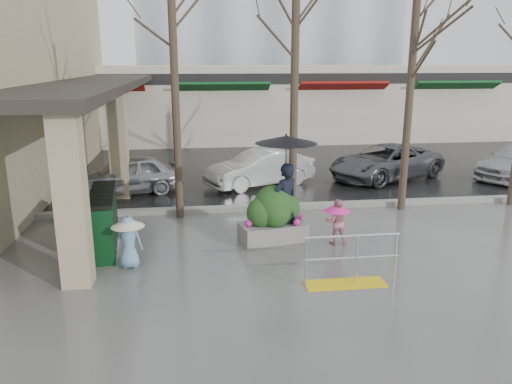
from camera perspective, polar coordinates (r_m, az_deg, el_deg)
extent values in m
plane|color=#51514F|center=(10.93, 1.66, -8.19)|extent=(120.00, 120.00, 0.00)
cube|color=black|center=(32.25, -4.51, 7.16)|extent=(120.00, 36.00, 0.01)
cube|color=gray|center=(14.63, -0.78, -1.84)|extent=(120.00, 0.30, 0.15)
cube|color=#2D2823|center=(18.22, -17.89, 12.09)|extent=(2.80, 18.00, 0.25)
cube|color=tan|center=(10.03, -20.37, -0.68)|extent=(0.55, 0.55, 3.50)
cube|color=tan|center=(16.29, -15.47, 5.38)|extent=(0.55, 0.55, 3.50)
cube|color=beige|center=(28.25, -0.04, 10.20)|extent=(34.00, 6.00, 4.00)
cube|color=maroon|center=(25.45, -17.65, 10.93)|extent=(4.50, 1.68, 0.87)
cube|color=#0F4C1E|center=(25.12, -3.79, 11.54)|extent=(4.50, 1.68, 0.87)
cube|color=maroon|center=(26.20, 9.69, 11.49)|extent=(4.50, 1.68, 0.87)
cube|color=#0F4C1E|center=(28.52, 21.52, 10.95)|extent=(4.50, 1.68, 0.87)
cube|color=black|center=(25.30, 0.83, 12.84)|extent=(34.00, 0.35, 0.50)
cube|color=yellow|center=(10.14, 10.15, -10.27)|extent=(1.60, 0.50, 0.02)
cylinder|color=silver|center=(9.74, 5.74, -8.03)|extent=(0.05, 0.05, 1.00)
cylinder|color=silver|center=(10.00, 11.38, -7.63)|extent=(0.05, 0.05, 1.00)
cylinder|color=silver|center=(10.28, 15.64, -7.27)|extent=(0.05, 0.05, 1.00)
cylinder|color=silver|center=(9.79, 10.97, -4.96)|extent=(1.90, 0.06, 0.06)
cylinder|color=silver|center=(9.95, 10.84, -7.40)|extent=(1.90, 0.04, 0.04)
cylinder|color=#382B21|center=(13.56, -9.21, 10.95)|extent=(0.22, 0.22, 6.80)
cylinder|color=#382B21|center=(13.84, 4.40, 11.58)|extent=(0.22, 0.22, 7.00)
cylinder|color=#382B21|center=(14.88, 17.14, 10.24)|extent=(0.22, 0.22, 6.50)
imported|color=black|center=(11.95, 3.36, -1.24)|extent=(0.85, 0.77, 1.94)
cylinder|color=black|center=(11.72, 3.43, 3.48)|extent=(0.02, 0.02, 1.23)
cone|color=black|center=(11.63, 3.47, 6.01)|extent=(1.47, 1.47, 0.18)
sphere|color=black|center=(11.61, 3.48, 6.54)|extent=(0.05, 0.05, 0.05)
imported|color=#CC7D94|center=(12.04, 9.19, -3.37)|extent=(0.60, 0.50, 1.11)
cylinder|color=black|center=(11.97, 9.23, -2.45)|extent=(0.02, 0.02, 0.48)
cone|color=#F5269C|center=(11.93, 9.26, -1.76)|extent=(0.66, 0.66, 0.18)
sphere|color=black|center=(11.90, 9.28, -1.25)|extent=(0.05, 0.05, 0.05)
imported|color=#6D9CC2|center=(10.88, -14.33, -5.57)|extent=(0.57, 0.39, 1.13)
cylinder|color=black|center=(10.80, -14.42, -4.26)|extent=(0.02, 0.02, 0.53)
cone|color=silver|center=(10.74, -14.48, -3.38)|extent=(0.70, 0.70, 0.18)
sphere|color=black|center=(10.71, -14.51, -2.82)|extent=(0.05, 0.05, 0.05)
cube|color=slate|center=(12.19, 1.96, -4.59)|extent=(1.72, 1.12, 0.44)
ellipsoid|color=#16461A|center=(11.99, 1.99, -1.62)|extent=(0.97, 0.87, 1.02)
sphere|color=#16461A|center=(11.90, 0.58, -2.36)|extent=(0.70, 0.70, 0.70)
sphere|color=#16461A|center=(12.20, 3.31, -1.88)|extent=(0.74, 0.74, 0.74)
cube|color=#0E3E1B|center=(11.28, -17.22, -4.76)|extent=(0.56, 0.56, 1.24)
cube|color=black|center=(11.08, -17.49, -1.46)|extent=(0.59, 0.59, 0.09)
cube|color=black|center=(11.86, -17.05, -3.78)|extent=(0.56, 0.56, 1.24)
cube|color=black|center=(11.67, -17.29, -0.63)|extent=(0.59, 0.59, 0.09)
cube|color=#0C3515|center=(12.45, -16.89, -2.89)|extent=(0.56, 0.56, 1.24)
cube|color=black|center=(12.27, -17.12, 0.12)|extent=(0.59, 0.59, 0.09)
cube|color=black|center=(13.04, -16.74, -2.08)|extent=(0.56, 0.56, 1.24)
cube|color=black|center=(12.87, -16.97, 0.80)|extent=(0.59, 0.59, 0.09)
imported|color=#A1A2A6|center=(16.88, -14.66, 1.87)|extent=(3.96, 2.41, 1.26)
imported|color=silver|center=(17.42, 0.47, 2.75)|extent=(4.04, 2.71, 1.26)
imported|color=#515358|center=(19.10, 14.61, 3.34)|extent=(4.99, 3.84, 1.26)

